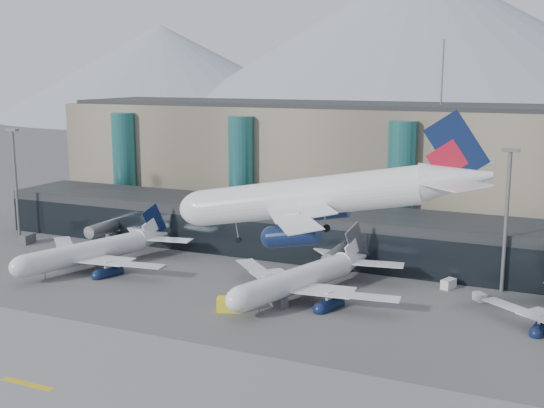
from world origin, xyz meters
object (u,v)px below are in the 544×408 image
Objects in this scene: hero_jet at (337,185)px; veh_f at (27,239)px; jet_parked_left at (102,243)px; veh_g at (480,297)px; veh_a at (22,268)px; veh_c at (279,302)px; jet_parked_mid at (310,269)px; veh_d at (448,284)px; veh_b at (319,274)px; veh_h at (230,304)px; lightmast_mid at (507,212)px; lightmast_left at (15,176)px.

hero_jet is 10.03× the size of veh_f.
jet_parked_left is 16.00× the size of veh_g.
veh_a is 0.97× the size of veh_c.
veh_a is 54.06m from veh_c.
jet_parked_mid is 25.72m from veh_d.
veh_d is at bearing -53.08° from veh_b.
jet_parked_mid reaches higher than veh_h.
lightmast_mid is 8.47× the size of veh_d.
veh_a is at bearing -152.47° from veh_c.
hero_jet reaches higher than lightmast_left.
jet_parked_mid is at bearing -72.21° from jet_parked_left.
hero_jet reaches higher than jet_parked_mid.
veh_h reaches higher than veh_c.
lightmast_left and lightmast_mid have the same top height.
jet_parked_mid is 10.56m from veh_b.
veh_d is (23.57, 3.89, 0.03)m from veh_b.
hero_jet is 73.83m from jet_parked_left.
veh_a is at bearing 155.69° from hero_jet.
veh_b is 0.75× the size of veh_f.
veh_b is 0.93× the size of veh_c.
hero_jet is 9.25× the size of veh_h.
veh_a is at bearing -120.03° from veh_g.
veh_c is at bearing -153.97° from veh_b.
jet_parked_left is at bearing -125.87° from veh_g.
veh_d is at bearing 67.10° from veh_c.
veh_a is at bearing -163.50° from lightmast_mid.
veh_g is at bearing 4.27° from veh_a.
lightmast_left reaches higher than veh_f.
veh_f is 99.84m from veh_g.
veh_d is 0.73× the size of veh_h.
hero_jet is 54.42m from veh_b.
lightmast_mid is at bearing -60.57° from jet_parked_left.
veh_d is (24.03, 21.57, 0.01)m from veh_c.
jet_parked_mid is 57.55m from veh_a.
lightmast_mid is at bearing 13.26° from veh_h.
jet_parked_left is 13.22× the size of veh_b.
lightmast_left is 107.77m from hero_jet.
veh_b reaches higher than veh_g.
jet_parked_left is at bearing 144.75° from hero_jet.
veh_a is at bearing 149.22° from jet_parked_left.
veh_d is at bearing -39.59° from jet_parked_mid.
veh_f is (-15.67, 17.68, 0.22)m from veh_a.
veh_g is at bearing -112.91° from lightmast_mid.
lightmast_mid is at bearing 114.32° from veh_g.
jet_parked_mid is 12.76× the size of veh_a.
hero_jet is 101.42m from veh_f.
lightmast_left is at bearing 110.96° from veh_d.
hero_jet reaches higher than veh_b.
veh_d is 0.79× the size of veh_f.
jet_parked_mid is 29.29m from veh_g.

